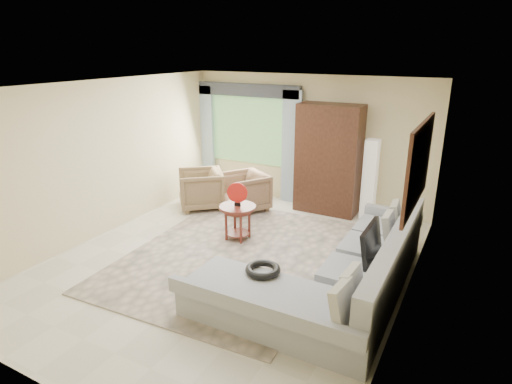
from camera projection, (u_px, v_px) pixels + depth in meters
The scene contains 17 objects.
ground at pixel (231, 261), 6.49m from camera, with size 6.00×6.00×0.00m, color silver.
area_rug at pixel (234, 254), 6.70m from camera, with size 3.00×4.00×0.02m, color #BBA794.
sectional_sofa at pixel (342, 279), 5.45m from camera, with size 2.30×3.46×0.90m.
tv_screen at pixel (371, 244), 5.43m from camera, with size 0.06×0.74×0.48m, color black.
garden_hose at pixel (263, 270), 5.15m from camera, with size 0.43×0.43×0.09m, color black.
coffee_table at pixel (238, 222), 7.13m from camera, with size 0.61×0.61×0.61m.
red_disc at pixel (237, 193), 6.96m from camera, with size 0.34×0.34×0.03m, color red.
armchair_left at pixel (201, 189), 8.56m from camera, with size 0.83×0.86×0.78m, color #8C704C.
armchair_right at pixel (244, 192), 8.43m from camera, with size 0.81×0.83×0.76m, color #997953.
potted_plant at pixel (197, 179), 9.61m from camera, with size 0.48×0.41×0.53m, color #999999.
armoire at pixel (329, 159), 8.17m from camera, with size 1.20×0.55×2.10m, color black.
floor_lamp at pixel (370, 179), 7.96m from camera, with size 0.24×0.24×1.50m, color silver.
window at pixel (248, 130), 9.12m from camera, with size 1.80×0.04×1.40m, color #669E59.
curtain_left at pixel (206, 138), 9.60m from camera, with size 0.40×0.08×2.30m, color #9EB7CC.
curtain_right at pixel (291, 148), 8.66m from camera, with size 0.40×0.08×2.30m, color #9EB7CC.
valance at pixel (246, 90), 8.79m from camera, with size 2.40×0.12×0.26m, color #1E232D.
wall_mirror at pixel (418, 165), 5.11m from camera, with size 0.05×1.70×1.05m.
Camera 1 is at (3.10, -4.93, 3.09)m, focal length 30.00 mm.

